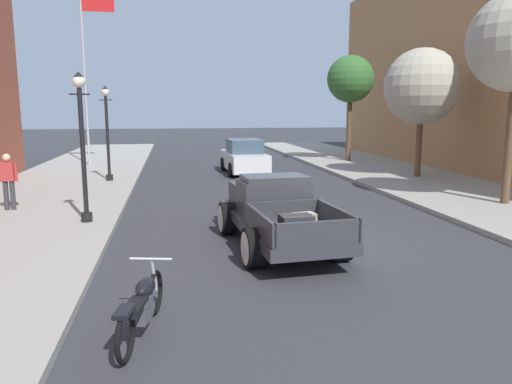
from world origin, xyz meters
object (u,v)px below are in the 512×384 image
Objects in this scene: motorcycle_parked at (142,305)px; car_background_white at (244,157)px; pedestrian_sidewalk_left at (8,178)px; street_tree_third at (351,80)px; hotrod_truck_gunmetal at (275,211)px; street_lamp_far at (107,126)px; flagpole at (88,56)px; street_tree_second at (422,87)px; street_lamp_near at (82,136)px.

car_background_white is (3.90, 16.74, 0.33)m from motorcycle_parked.
street_tree_third reaches higher than pedestrian_sidewalk_left.
street_tree_third reaches higher than hotrod_truck_gunmetal.
street_lamp_far is (2.14, 5.71, 1.30)m from pedestrian_sidewalk_left.
street_lamp_far reaches higher than motorcycle_parked.
car_background_white is 0.74× the size of street_tree_third.
street_tree_second is (14.78, -7.35, -1.76)m from flagpole.
hotrod_truck_gunmetal is at bearing -27.55° from street_lamp_near.
flagpole reaches higher than motorcycle_parked.
street_tree_second is at bearing 47.29° from hotrod_truck_gunmetal.
flagpole is 16.60m from street_tree_second.
flagpole is (-6.44, 16.39, 5.02)m from hotrod_truck_gunmetal.
hotrod_truck_gunmetal is 1.15× the size of car_background_white.
street_tree_third is (7.70, 15.90, 3.95)m from hotrod_truck_gunmetal.
motorcycle_parked is at bearing -74.84° from street_lamp_near.
street_lamp_near reaches higher than pedestrian_sidewalk_left.
street_tree_second is (12.89, 6.67, 1.63)m from street_lamp_near.
pedestrian_sidewalk_left is 0.30× the size of street_tree_second.
street_lamp_near is at bearing 105.16° from motorcycle_parked.
motorcycle_parked is 0.48× the size of car_background_white.
street_lamp_near is (2.47, -1.97, 1.30)m from pedestrian_sidewalk_left.
motorcycle_parked is at bearing -117.43° from street_tree_third.
street_lamp_far is at bearing 69.45° from pedestrian_sidewalk_left.
motorcycle_parked is 23.09m from street_tree_third.
hotrod_truck_gunmetal is 8.26m from pedestrian_sidewalk_left.
flagpole reaches higher than hotrod_truck_gunmetal.
hotrod_truck_gunmetal is at bearing -95.21° from car_background_white.
street_tree_third reaches higher than street_lamp_near.
pedestrian_sidewalk_left is 0.18× the size of flagpole.
street_lamp_far is (-4.88, 10.05, 1.63)m from hotrod_truck_gunmetal.
street_tree_third reaches higher than street_lamp_far.
hotrod_truck_gunmetal is 3.05× the size of pedestrian_sidewalk_left.
motorcycle_parked is 0.54× the size of street_lamp_far.
hotrod_truck_gunmetal is 18.31m from flagpole.
pedestrian_sidewalk_left is at bearing -141.84° from street_tree_third.
street_lamp_near and street_lamp_far have the same top height.
motorcycle_parked is at bearing -63.59° from pedestrian_sidewalk_left.
street_tree_second is at bearing -25.68° from car_background_white.
flagpole reaches higher than pedestrian_sidewalk_left.
car_background_white is 8.63m from street_tree_second.
motorcycle_parked is 7.12m from street_lamp_near.
street_lamp_far is at bearing -76.13° from flagpole.
motorcycle_parked is at bearing -103.10° from car_background_white.
car_background_white reaches higher than motorcycle_parked.
hotrod_truck_gunmetal is 11.29m from street_lamp_far.
motorcycle_parked is 17.19m from car_background_white.
street_tree_third is (12.24, 13.53, 2.32)m from street_lamp_near.
street_tree_second is at bearing -4.37° from street_lamp_far.
pedestrian_sidewalk_left is 6.23m from street_lamp_far.
motorcycle_parked is 21.62m from flagpole.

